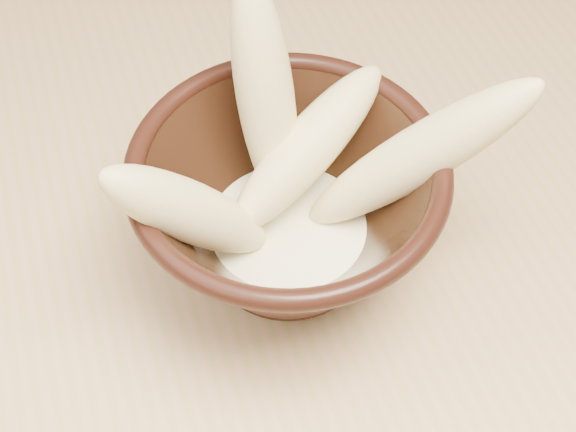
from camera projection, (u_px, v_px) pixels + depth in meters
The scene contains 7 objects.
table at pixel (131, 228), 0.65m from camera, with size 1.20×0.80×0.75m.
bowl at pixel (288, 207), 0.49m from camera, with size 0.19×0.19×0.10m.
milk_puddle at pixel (288, 232), 0.51m from camera, with size 0.11×0.11×0.01m, color #F9F3C8.
banana_upright at pixel (265, 95), 0.48m from camera, with size 0.03×0.03×0.15m, color #EAD48A.
banana_left at pixel (190, 212), 0.45m from camera, with size 0.03×0.03×0.13m, color #EAD48A.
banana_right at pixel (417, 157), 0.47m from camera, with size 0.03×0.03×0.17m, color #EAD48A.
banana_across at pixel (307, 148), 0.49m from camera, with size 0.03×0.03×0.14m, color #EAD48A.
Camera 1 is at (0.00, -0.40, 1.20)m, focal length 50.00 mm.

